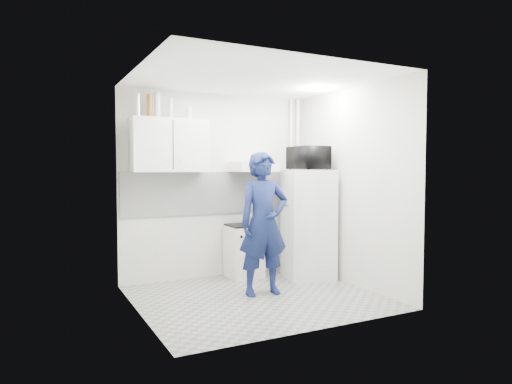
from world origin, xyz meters
name	(u,v)px	position (x,y,z in m)	size (l,w,h in m)	color
floor	(257,297)	(0.00, 0.00, 0.00)	(2.80, 2.80, 0.00)	gray
ceiling	(257,79)	(0.00, 0.00, 2.60)	(2.80, 2.80, 0.00)	white
wall_back	(217,186)	(0.00, 1.25, 1.30)	(2.80, 2.80, 0.00)	beige
wall_left	(138,192)	(-1.40, 0.00, 1.30)	(2.60, 2.60, 0.00)	beige
wall_right	(351,187)	(1.40, 0.00, 1.30)	(2.60, 2.60, 0.00)	beige
person	(264,223)	(0.14, 0.09, 0.87)	(0.64, 0.42, 1.75)	#121B45
stove	(244,252)	(0.30, 1.00, 0.36)	(0.45, 0.45, 0.73)	silver
fridge	(308,224)	(1.10, 0.57, 0.76)	(0.63, 0.63, 1.53)	white
stove_top	(244,225)	(0.30, 1.00, 0.74)	(0.44, 0.44, 0.03)	black
saucepan	(250,221)	(0.37, 0.93, 0.81)	(0.19, 0.19, 0.10)	silver
microwave	(309,158)	(1.10, 0.57, 1.69)	(0.40, 0.59, 0.33)	black
bottle_a	(138,105)	(-1.16, 1.07, 2.35)	(0.07, 0.07, 0.30)	silver
bottle_b	(150,106)	(-1.00, 1.07, 2.35)	(0.08, 0.08, 0.30)	brown
bottle_c	(157,105)	(-0.90, 1.07, 2.37)	(0.08, 0.08, 0.33)	#B2B7BC
bottle_d	(171,108)	(-0.73, 1.07, 2.34)	(0.06, 0.06, 0.27)	#B2B7BC
canister_b	(189,113)	(-0.48, 1.07, 2.29)	(0.09, 0.09, 0.17)	#B2B7BC
upper_cabinet	(169,145)	(-0.75, 1.07, 1.85)	(1.00, 0.35, 0.70)	white
range_hood	(253,167)	(0.45, 1.00, 1.57)	(0.60, 0.50, 0.14)	silver
backsplash	(218,193)	(0.00, 1.24, 1.20)	(2.74, 0.03, 0.60)	white
pipe_a	(298,184)	(1.30, 1.17, 1.30)	(0.05, 0.05, 2.60)	silver
pipe_b	(291,184)	(1.18, 1.17, 1.30)	(0.04, 0.04, 2.60)	silver
ceiling_spot_fixture	(318,90)	(1.00, 0.20, 2.57)	(0.10, 0.10, 0.02)	white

